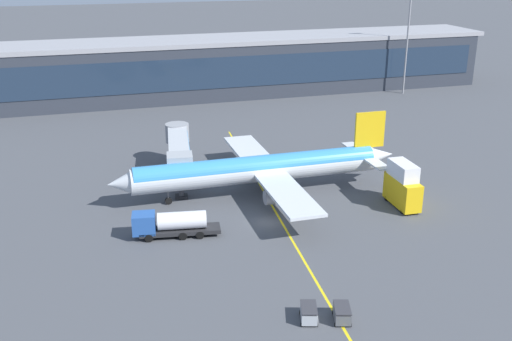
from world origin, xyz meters
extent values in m
plane|color=#47494F|center=(0.00, 0.00, 0.00)|extent=(700.00, 700.00, 0.00)
cube|color=yellow|center=(2.08, 2.00, 0.00)|extent=(7.11, 79.74, 0.01)
cube|color=#2D333D|center=(-1.06, 73.93, 6.40)|extent=(158.04, 16.94, 12.79)
cube|color=#1E2D42|center=(-1.06, 65.39, 7.04)|extent=(153.30, 0.16, 7.16)
cube|color=#99999E|center=(-1.06, 73.93, 13.29)|extent=(161.20, 17.28, 1.00)
cylinder|color=silver|center=(1.56, 9.68, 3.82)|extent=(36.15, 3.90, 3.65)
cylinder|color=#388CD1|center=(1.56, 9.68, 4.15)|extent=(35.42, 3.75, 3.50)
cone|color=silver|center=(-17.78, 9.82, 3.82)|extent=(3.67, 3.49, 3.47)
cone|color=silver|center=(21.08, 9.55, 4.18)|extent=(4.40, 3.13, 3.10)
cube|color=gold|center=(19.12, 9.56, 8.38)|extent=(4.75, 0.39, 5.47)
cube|color=silver|center=(18.59, 5.91, 4.36)|extent=(2.04, 5.85, 0.24)
cube|color=silver|center=(18.64, 13.21, 4.36)|extent=(2.04, 5.85, 0.24)
cube|color=silver|center=(2.99, 0.26, 3.54)|extent=(4.91, 15.20, 0.40)
cube|color=silver|center=(3.12, 19.08, 3.54)|extent=(4.91, 15.20, 0.40)
cylinder|color=#939399|center=(2.01, 3.00, 2.24)|extent=(2.82, 2.03, 2.01)
cylinder|color=#939399|center=(2.10, 16.36, 2.24)|extent=(2.82, 2.03, 2.01)
cylinder|color=black|center=(-11.45, 9.77, 0.50)|extent=(1.00, 0.41, 1.00)
cylinder|color=slate|center=(-11.45, 9.77, 1.50)|extent=(0.20, 0.20, 1.99)
cylinder|color=black|center=(3.71, 8.03, 0.50)|extent=(1.00, 0.41, 1.00)
cylinder|color=slate|center=(3.71, 8.03, 1.50)|extent=(0.20, 0.20, 1.99)
cylinder|color=black|center=(3.74, 11.31, 0.50)|extent=(1.00, 0.41, 1.00)
cylinder|color=slate|center=(3.74, 11.31, 1.50)|extent=(0.20, 0.20, 1.99)
cube|color=#B2B7BC|center=(-8.17, 19.34, 5.12)|extent=(5.19, 15.76, 2.80)
cube|color=#2D84C6|center=(-8.12, 19.34, 5.12)|extent=(4.95, 13.33, 1.54)
cube|color=#9EA3A8|center=(-9.28, 11.67, 5.12)|extent=(4.02, 3.68, 2.94)
cylinder|color=#4C4C51|center=(-9.28, 11.67, 1.86)|extent=(0.70, 0.70, 3.72)
cube|color=#262628|center=(-9.28, 11.67, 0.15)|extent=(2.04, 2.04, 0.30)
cylinder|color=gray|center=(-7.06, 27.01, 5.12)|extent=(3.90, 3.90, 3.08)
cylinder|color=gray|center=(-7.06, 27.01, 1.86)|extent=(1.80, 1.80, 3.72)
cube|color=#232326|center=(-11.56, -0.47, 0.75)|extent=(10.26, 4.00, 0.50)
cube|color=#26519E|center=(-15.91, 0.20, 2.00)|extent=(3.15, 2.90, 2.50)
cube|color=black|center=(-17.16, 0.39, 2.50)|extent=(0.51, 2.30, 1.12)
cylinder|color=silver|center=(-11.29, -0.52, 2.10)|extent=(6.27, 3.09, 2.20)
cylinder|color=black|center=(-15.54, -1.06, 0.50)|extent=(1.04, 0.50, 1.00)
cylinder|color=black|center=(-15.18, 1.29, 0.50)|extent=(1.04, 0.50, 1.00)
cylinder|color=black|center=(-11.45, -1.69, 0.50)|extent=(1.04, 0.50, 1.00)
cylinder|color=black|center=(-11.08, 0.65, 0.50)|extent=(1.04, 0.50, 1.00)
cylinder|color=black|center=(-9.37, -2.01, 0.50)|extent=(1.04, 0.50, 1.00)
cylinder|color=black|center=(-9.01, 0.33, 0.50)|extent=(1.04, 0.50, 1.00)
cube|color=yellow|center=(19.59, -0.24, 2.20)|extent=(2.73, 6.88, 3.80)
cube|color=silver|center=(19.60, 0.10, 5.20)|extent=(2.55, 5.18, 2.20)
cylinder|color=black|center=(20.63, -2.66, 0.30)|extent=(0.27, 0.61, 0.60)
cylinder|color=black|center=(18.38, -2.58, 0.30)|extent=(0.27, 0.61, 0.60)
cylinder|color=black|center=(20.80, 2.10, 0.30)|extent=(0.27, 0.61, 0.60)
cylinder|color=black|center=(18.55, 2.18, 0.30)|extent=(0.27, 0.61, 0.60)
cube|color=#B2B7BC|center=(-2.83, -22.04, 0.73)|extent=(2.20, 2.93, 1.10)
cube|color=#333338|center=(-2.83, -22.04, 1.43)|extent=(2.25, 2.99, 0.10)
cylinder|color=black|center=(-3.24, -20.82, 0.18)|extent=(0.22, 0.38, 0.36)
cylinder|color=black|center=(-1.81, -21.27, 0.18)|extent=(0.22, 0.38, 0.36)
cylinder|color=black|center=(-3.86, -22.81, 0.18)|extent=(0.22, 0.38, 0.36)
cylinder|color=black|center=(-2.43, -23.25, 0.18)|extent=(0.22, 0.38, 0.36)
cube|color=#595B60|center=(0.22, -22.99, 0.73)|extent=(2.20, 2.93, 1.10)
cube|color=#333338|center=(0.22, -22.99, 1.43)|extent=(2.25, 2.99, 0.10)
cylinder|color=black|center=(-0.19, -21.77, 0.18)|extent=(0.22, 0.38, 0.36)
cylinder|color=black|center=(1.25, -22.22, 0.18)|extent=(0.22, 0.38, 0.36)
cylinder|color=black|center=(-0.80, -23.76, 0.18)|extent=(0.22, 0.38, 0.36)
cylinder|color=black|center=(0.63, -24.20, 0.18)|extent=(0.22, 0.38, 0.36)
cylinder|color=gray|center=(55.31, 61.93, 12.65)|extent=(0.44, 0.44, 25.30)
camera|label=1|loc=(-21.84, -67.63, 33.66)|focal=41.91mm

